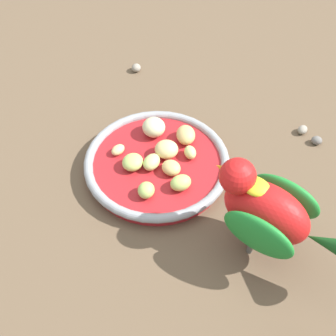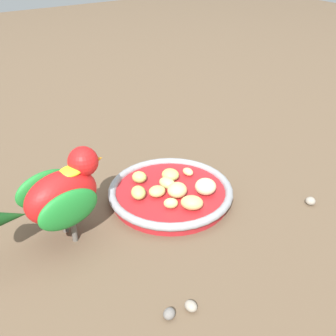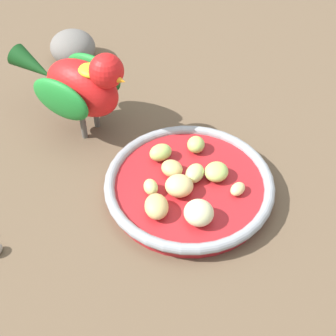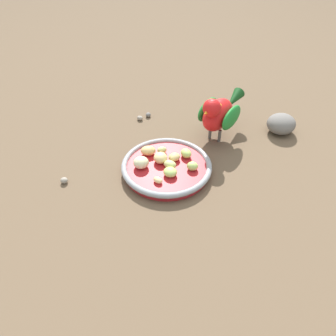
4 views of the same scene
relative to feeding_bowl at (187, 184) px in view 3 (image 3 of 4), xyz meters
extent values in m
plane|color=brown|center=(0.00, -0.01, -0.01)|extent=(4.00, 4.00, 0.00)
cylinder|color=#AD1E23|center=(0.00, 0.00, 0.00)|extent=(0.21, 0.21, 0.02)
torus|color=#93969B|center=(0.00, 0.00, 0.01)|extent=(0.23, 0.23, 0.01)
ellipsoid|color=#C6D17A|center=(0.00, -0.01, 0.02)|extent=(0.03, 0.04, 0.02)
ellipsoid|color=#E5C67F|center=(-0.06, -0.03, 0.01)|extent=(0.02, 0.02, 0.01)
ellipsoid|color=#E5C67F|center=(0.00, 0.02, 0.02)|extent=(0.05, 0.05, 0.03)
ellipsoid|color=tan|center=(0.03, 0.00, 0.01)|extent=(0.03, 0.03, 0.02)
ellipsoid|color=#B2CC66|center=(0.06, -0.01, 0.02)|extent=(0.03, 0.04, 0.02)
ellipsoid|color=#B2CC66|center=(0.03, -0.06, 0.02)|extent=(0.04, 0.04, 0.02)
ellipsoid|color=#C6D17A|center=(0.02, 0.04, 0.01)|extent=(0.03, 0.03, 0.02)
ellipsoid|color=tan|center=(0.00, 0.07, 0.02)|extent=(0.05, 0.05, 0.02)
ellipsoid|color=beige|center=(-0.05, 0.04, 0.02)|extent=(0.05, 0.05, 0.03)
ellipsoid|color=#B2CC66|center=(-0.03, -0.03, 0.02)|extent=(0.04, 0.04, 0.02)
cylinder|color=#59544C|center=(0.19, -0.02, 0.00)|extent=(0.01, 0.01, 0.04)
cylinder|color=#59544C|center=(0.19, 0.01, 0.00)|extent=(0.01, 0.01, 0.04)
ellipsoid|color=red|center=(0.20, 0.00, 0.07)|extent=(0.13, 0.08, 0.08)
ellipsoid|color=#1E7F2D|center=(0.21, -0.04, 0.07)|extent=(0.10, 0.04, 0.06)
ellipsoid|color=#1E7F2D|center=(0.20, 0.04, 0.07)|extent=(0.10, 0.04, 0.06)
cone|color=#144719|center=(0.29, 0.01, 0.07)|extent=(0.08, 0.05, 0.05)
sphere|color=red|center=(0.15, -0.01, 0.11)|extent=(0.05, 0.05, 0.05)
cone|color=orange|center=(0.13, -0.01, 0.11)|extent=(0.02, 0.02, 0.02)
ellipsoid|color=yellow|center=(0.18, 0.00, 0.10)|extent=(0.04, 0.04, 0.01)
ellipsoid|color=slate|center=(0.36, -0.12, 0.01)|extent=(0.11, 0.11, 0.06)
camera|label=1|loc=(0.37, -0.37, 0.60)|focal=54.84mm
camera|label=2|loc=(0.35, 0.54, 0.44)|focal=45.52mm
camera|label=3|loc=(-0.27, 0.36, 0.49)|focal=52.74mm
camera|label=4|loc=(-0.46, -0.44, 0.54)|focal=35.35mm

